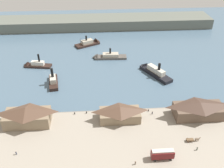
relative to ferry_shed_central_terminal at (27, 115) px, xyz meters
name	(u,v)px	position (x,y,z in m)	size (l,w,h in m)	color
ground_plane	(113,107)	(37.15, 10.14, -5.56)	(320.00, 320.00, 0.00)	slate
quay_promenade	(116,140)	(37.15, -11.86, -4.96)	(110.00, 36.00, 1.20)	#9E9384
seawall_edge	(113,111)	(37.15, 6.54, -5.06)	(110.00, 0.80, 1.00)	gray
ferry_shed_central_terminal	(27,115)	(0.00, 0.00, 0.00)	(19.39, 9.93, 8.58)	#847056
ferry_shed_customs_shed	(120,113)	(39.66, -0.02, -0.95)	(17.95, 8.88, 6.71)	#847056
ferry_shed_west_terminal	(199,109)	(74.78, -0.30, -0.54)	(22.12, 9.87, 7.52)	brown
street_tram	(163,154)	(53.03, -23.02, -1.87)	(8.32, 2.80, 4.25)	maroon
horse_cart	(193,139)	(67.24, -15.32, -3.43)	(5.74, 1.44, 1.87)	brown
pedestrian_near_west_shed	(16,153)	(-0.99, -17.34, -3.59)	(0.42, 0.42, 1.68)	#33384C
pedestrian_near_east_shed	(135,163)	(42.86, -25.00, -3.55)	(0.44, 0.44, 1.77)	#6B5B4C
pedestrian_standing_center	(152,113)	(54.68, 2.34, -3.62)	(0.40, 0.40, 1.60)	#232328
pedestrian_walking_east	(197,149)	(67.38, -19.95, -3.59)	(0.41, 0.41, 1.67)	#3D4C42
mooring_post_center_east	(149,110)	(53.42, 4.55, -3.91)	(0.44, 0.44, 0.90)	black
mooring_post_center_west	(75,113)	(19.53, 4.77, -3.91)	(0.44, 0.44, 0.90)	black
mooring_post_west	(87,112)	(24.92, 5.01, -3.91)	(0.44, 0.44, 0.90)	black
ferry_near_quay	(90,43)	(26.48, 84.26, -4.29)	(19.67, 14.18, 9.50)	black
ferry_moored_west	(106,57)	(36.80, 61.72, -4.37)	(22.61, 6.30, 8.71)	#514C47
ferry_outer_harbor	(153,71)	(62.96, 40.29, -3.89)	(16.70, 23.96, 10.10)	black
ferry_moored_east	(35,65)	(-7.59, 53.61, -4.35)	(18.02, 7.44, 10.09)	black
ferry_approaching_east	(53,80)	(6.21, 34.12, -3.82)	(6.75, 16.76, 10.62)	black
far_headland	(103,22)	(37.15, 120.14, -1.56)	(180.00, 24.00, 8.00)	#60665B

